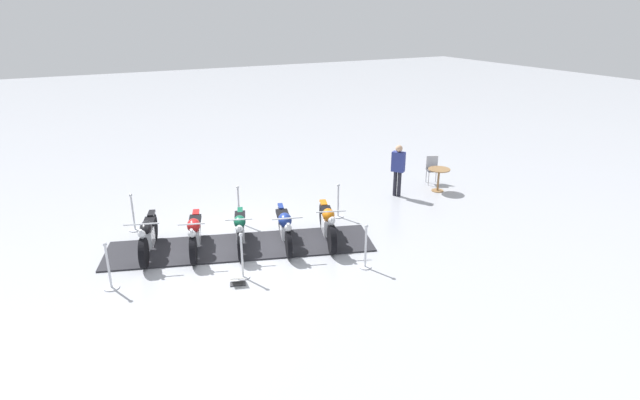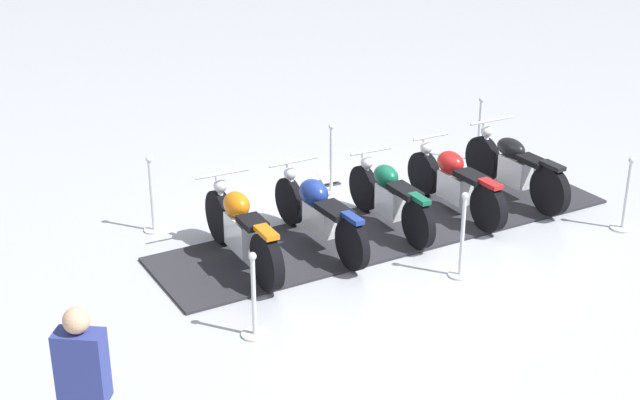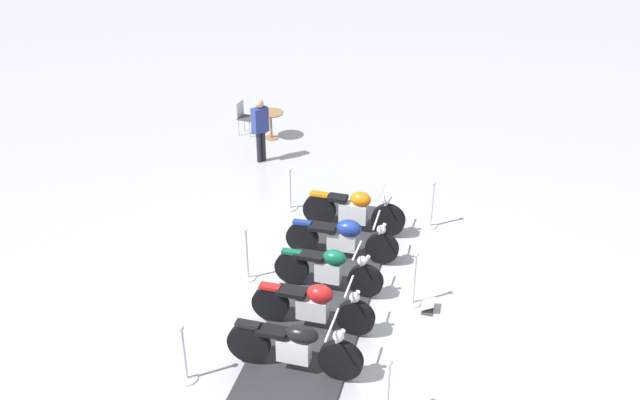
{
  "view_description": "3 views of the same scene",
  "coord_description": "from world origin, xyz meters",
  "px_view_note": "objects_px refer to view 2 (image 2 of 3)",
  "views": [
    {
      "loc": [
        -11.43,
        3.66,
        5.71
      ],
      "look_at": [
        -0.45,
        -2.01,
        1.08
      ],
      "focal_mm": 29.06,
      "sensor_mm": 36.0,
      "label": 1
    },
    {
      "loc": [
        6.95,
        -8.97,
        5.2
      ],
      "look_at": [
        0.13,
        -1.55,
        0.96
      ],
      "focal_mm": 50.66,
      "sensor_mm": 36.0,
      "label": 2
    },
    {
      "loc": [
        0.72,
        10.45,
        7.63
      ],
      "look_at": [
        0.06,
        -1.71,
        0.99
      ],
      "focal_mm": 38.76,
      "sensor_mm": 36.0,
      "label": 3
    }
  ],
  "objects_px": {
    "motorcycle_forest": "(389,196)",
    "stanchion_right_rear": "(152,204)",
    "stanchion_right_front": "(479,140)",
    "stanchion_right_mid": "(331,169)",
    "info_placard": "(329,181)",
    "motorcycle_copper": "(241,229)",
    "motorcycle_black": "(514,167)",
    "motorcycle_navy": "(318,211)",
    "stanchion_left_front": "(625,206)",
    "bystander_person": "(84,381)",
    "stanchion_left_mid": "(462,247)",
    "stanchion_left_rear": "(254,308)",
    "motorcycle_maroon": "(454,182)"
  },
  "relations": [
    {
      "from": "motorcycle_forest",
      "to": "stanchion_left_mid",
      "type": "distance_m",
      "value": 1.6
    },
    {
      "from": "stanchion_right_front",
      "to": "stanchion_right_rear",
      "type": "relative_size",
      "value": 0.99
    },
    {
      "from": "motorcycle_maroon",
      "to": "bystander_person",
      "type": "distance_m",
      "value": 6.87
    },
    {
      "from": "motorcycle_navy",
      "to": "stanchion_right_mid",
      "type": "height_order",
      "value": "stanchion_right_mid"
    },
    {
      "from": "motorcycle_copper",
      "to": "info_placard",
      "type": "bearing_deg",
      "value": -49.77
    },
    {
      "from": "stanchion_left_mid",
      "to": "stanchion_left_rear",
      "type": "height_order",
      "value": "stanchion_left_mid"
    },
    {
      "from": "stanchion_right_mid",
      "to": "info_placard",
      "type": "height_order",
      "value": "stanchion_right_mid"
    },
    {
      "from": "motorcycle_forest",
      "to": "stanchion_right_front",
      "type": "relative_size",
      "value": 1.82
    },
    {
      "from": "stanchion_left_front",
      "to": "stanchion_left_rear",
      "type": "relative_size",
      "value": 1.05
    },
    {
      "from": "stanchion_right_front",
      "to": "stanchion_right_rear",
      "type": "distance_m",
      "value": 5.64
    },
    {
      "from": "motorcycle_navy",
      "to": "info_placard",
      "type": "height_order",
      "value": "motorcycle_navy"
    },
    {
      "from": "stanchion_right_front",
      "to": "stanchion_right_mid",
      "type": "height_order",
      "value": "stanchion_right_mid"
    },
    {
      "from": "stanchion_right_front",
      "to": "stanchion_left_front",
      "type": "xyz_separation_m",
      "value": [
        3.0,
        -0.96,
        -0.01
      ]
    },
    {
      "from": "motorcycle_copper",
      "to": "stanchion_right_rear",
      "type": "distance_m",
      "value": 1.67
    },
    {
      "from": "stanchion_left_rear",
      "to": "bystander_person",
      "type": "height_order",
      "value": "bystander_person"
    },
    {
      "from": "motorcycle_maroon",
      "to": "motorcycle_copper",
      "type": "height_order",
      "value": "motorcycle_copper"
    },
    {
      "from": "motorcycle_navy",
      "to": "stanchion_right_front",
      "type": "height_order",
      "value": "stanchion_right_front"
    },
    {
      "from": "motorcycle_black",
      "to": "stanchion_left_front",
      "type": "relative_size",
      "value": 2.02
    },
    {
      "from": "motorcycle_black",
      "to": "stanchion_left_mid",
      "type": "height_order",
      "value": "stanchion_left_mid"
    },
    {
      "from": "motorcycle_copper",
      "to": "info_placard",
      "type": "height_order",
      "value": "motorcycle_copper"
    },
    {
      "from": "motorcycle_maroon",
      "to": "stanchion_left_rear",
      "type": "xyz_separation_m",
      "value": [
        0.34,
        -4.23,
        -0.14
      ]
    },
    {
      "from": "motorcycle_forest",
      "to": "info_placard",
      "type": "bearing_deg",
      "value": -1.74
    },
    {
      "from": "stanchion_left_front",
      "to": "bystander_person",
      "type": "bearing_deg",
      "value": -97.3
    },
    {
      "from": "motorcycle_forest",
      "to": "stanchion_right_rear",
      "type": "relative_size",
      "value": 1.81
    },
    {
      "from": "motorcycle_black",
      "to": "stanchion_left_rear",
      "type": "height_order",
      "value": "motorcycle_black"
    },
    {
      "from": "motorcycle_navy",
      "to": "stanchion_left_mid",
      "type": "xyz_separation_m",
      "value": [
        1.87,
        0.57,
        -0.11
      ]
    },
    {
      "from": "stanchion_left_mid",
      "to": "stanchion_right_rear",
      "type": "height_order",
      "value": "stanchion_left_mid"
    },
    {
      "from": "stanchion_right_mid",
      "to": "info_placard",
      "type": "distance_m",
      "value": 0.45
    },
    {
      "from": "stanchion_right_front",
      "to": "motorcycle_black",
      "type": "bearing_deg",
      "value": -38.87
    },
    {
      "from": "motorcycle_copper",
      "to": "stanchion_right_front",
      "type": "height_order",
      "value": "stanchion_right_front"
    },
    {
      "from": "stanchion_left_front",
      "to": "info_placard",
      "type": "relative_size",
      "value": 2.76
    },
    {
      "from": "stanchion_left_mid",
      "to": "stanchion_right_rear",
      "type": "xyz_separation_m",
      "value": [
        -3.86,
        -1.73,
        -0.0
      ]
    },
    {
      "from": "motorcycle_navy",
      "to": "motorcycle_copper",
      "type": "height_order",
      "value": "motorcycle_copper"
    },
    {
      "from": "info_placard",
      "to": "motorcycle_copper",
      "type": "bearing_deg",
      "value": -141.83
    },
    {
      "from": "stanchion_right_mid",
      "to": "stanchion_left_front",
      "type": "height_order",
      "value": "stanchion_right_mid"
    },
    {
      "from": "motorcycle_copper",
      "to": "stanchion_right_mid",
      "type": "xyz_separation_m",
      "value": [
        -0.81,
        2.58,
        -0.12
      ]
    },
    {
      "from": "motorcycle_forest",
      "to": "bystander_person",
      "type": "xyz_separation_m",
      "value": [
        1.36,
        -5.72,
        0.5
      ]
    },
    {
      "from": "stanchion_left_mid",
      "to": "bystander_person",
      "type": "bearing_deg",
      "value": -91.76
    },
    {
      "from": "stanchion_right_mid",
      "to": "stanchion_left_front",
      "type": "xyz_separation_m",
      "value": [
        3.86,
        1.73,
        -0.05
      ]
    },
    {
      "from": "motorcycle_copper",
      "to": "stanchion_left_mid",
      "type": "bearing_deg",
      "value": -123.77
    },
    {
      "from": "motorcycle_copper",
      "to": "stanchion_right_mid",
      "type": "distance_m",
      "value": 2.71
    },
    {
      "from": "motorcycle_maroon",
      "to": "stanchion_right_mid",
      "type": "xyz_separation_m",
      "value": [
        -1.81,
        -0.59,
        -0.1
      ]
    },
    {
      "from": "motorcycle_black",
      "to": "stanchion_left_rear",
      "type": "distance_m",
      "value": 5.29
    },
    {
      "from": "stanchion_right_mid",
      "to": "info_placard",
      "type": "bearing_deg",
      "value": 139.23
    },
    {
      "from": "motorcycle_black",
      "to": "stanchion_left_mid",
      "type": "bearing_deg",
      "value": 126.51
    },
    {
      "from": "bystander_person",
      "to": "motorcycle_forest",
      "type": "bearing_deg",
      "value": -22.7
    },
    {
      "from": "motorcycle_black",
      "to": "motorcycle_forest",
      "type": "relative_size",
      "value": 1.08
    },
    {
      "from": "info_placard",
      "to": "stanchion_left_front",
      "type": "bearing_deg",
      "value": -51.91
    },
    {
      "from": "motorcycle_forest",
      "to": "stanchion_left_rear",
      "type": "distance_m",
      "value": 3.25
    },
    {
      "from": "stanchion_right_front",
      "to": "motorcycle_forest",
      "type": "bearing_deg",
      "value": -78.77
    }
  ]
}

